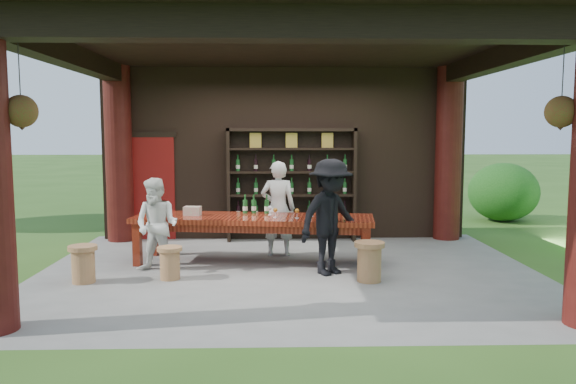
{
  "coord_description": "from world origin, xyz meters",
  "views": [
    {
      "loc": [
        -0.23,
        -8.16,
        2.06
      ],
      "look_at": [
        0.0,
        0.4,
        1.15
      ],
      "focal_mm": 35.0,
      "sensor_mm": 36.0,
      "label": 1
    }
  ],
  "objects_px": {
    "guest_woman": "(157,225)",
    "guest_man": "(330,217)",
    "wine_shelf": "(292,184)",
    "stool_far_left": "(83,263)",
    "host": "(278,208)",
    "stool_near_left": "(170,262)",
    "stool_near_right": "(369,261)",
    "tasting_table": "(253,223)",
    "napkin_basket": "(192,211)"
  },
  "relations": [
    {
      "from": "guest_woman",
      "to": "guest_man",
      "type": "height_order",
      "value": "guest_man"
    },
    {
      "from": "wine_shelf",
      "to": "stool_far_left",
      "type": "relative_size",
      "value": 4.7
    },
    {
      "from": "host",
      "to": "guest_woman",
      "type": "bearing_deg",
      "value": 36.67
    },
    {
      "from": "stool_near_left",
      "to": "guest_man",
      "type": "height_order",
      "value": "guest_man"
    },
    {
      "from": "guest_woman",
      "to": "stool_near_right",
      "type": "bearing_deg",
      "value": 6.35
    },
    {
      "from": "stool_near_left",
      "to": "guest_woman",
      "type": "xyz_separation_m",
      "value": [
        -0.26,
        0.42,
        0.45
      ]
    },
    {
      "from": "wine_shelf",
      "to": "stool_near_right",
      "type": "height_order",
      "value": "wine_shelf"
    },
    {
      "from": "tasting_table",
      "to": "stool_far_left",
      "type": "height_order",
      "value": "tasting_table"
    },
    {
      "from": "stool_near_left",
      "to": "host",
      "type": "bearing_deg",
      "value": 44.96
    },
    {
      "from": "stool_near_left",
      "to": "wine_shelf",
      "type": "bearing_deg",
      "value": 57.43
    },
    {
      "from": "wine_shelf",
      "to": "host",
      "type": "height_order",
      "value": "wine_shelf"
    },
    {
      "from": "tasting_table",
      "to": "napkin_basket",
      "type": "xyz_separation_m",
      "value": [
        -0.97,
        0.12,
        0.18
      ]
    },
    {
      "from": "stool_near_left",
      "to": "tasting_table",
      "type": "bearing_deg",
      "value": 39.99
    },
    {
      "from": "wine_shelf",
      "to": "stool_near_right",
      "type": "distance_m",
      "value": 3.27
    },
    {
      "from": "host",
      "to": "guest_woman",
      "type": "height_order",
      "value": "host"
    },
    {
      "from": "tasting_table",
      "to": "guest_man",
      "type": "bearing_deg",
      "value": -32.46
    },
    {
      "from": "wine_shelf",
      "to": "napkin_basket",
      "type": "bearing_deg",
      "value": -133.09
    },
    {
      "from": "stool_near_left",
      "to": "stool_near_right",
      "type": "distance_m",
      "value": 2.79
    },
    {
      "from": "stool_near_left",
      "to": "napkin_basket",
      "type": "height_order",
      "value": "napkin_basket"
    },
    {
      "from": "stool_far_left",
      "to": "guest_man",
      "type": "bearing_deg",
      "value": 6.35
    },
    {
      "from": "stool_near_left",
      "to": "host",
      "type": "relative_size",
      "value": 0.29
    },
    {
      "from": "stool_near_right",
      "to": "guest_woman",
      "type": "distance_m",
      "value": 3.13
    },
    {
      "from": "stool_far_left",
      "to": "guest_woman",
      "type": "bearing_deg",
      "value": 32.3
    },
    {
      "from": "stool_near_right",
      "to": "host",
      "type": "distance_m",
      "value": 2.19
    },
    {
      "from": "stool_near_left",
      "to": "host",
      "type": "distance_m",
      "value": 2.24
    },
    {
      "from": "stool_near_right",
      "to": "guest_man",
      "type": "relative_size",
      "value": 0.33
    },
    {
      "from": "host",
      "to": "guest_woman",
      "type": "xyz_separation_m",
      "value": [
        -1.79,
        -1.12,
        -0.1
      ]
    },
    {
      "from": "tasting_table",
      "to": "guest_woman",
      "type": "height_order",
      "value": "guest_woman"
    },
    {
      "from": "stool_far_left",
      "to": "napkin_basket",
      "type": "relative_size",
      "value": 1.99
    },
    {
      "from": "host",
      "to": "wine_shelf",
      "type": "bearing_deg",
      "value": -97.02
    },
    {
      "from": "stool_near_left",
      "to": "stool_near_right",
      "type": "height_order",
      "value": "stool_near_right"
    },
    {
      "from": "stool_near_left",
      "to": "guest_man",
      "type": "xyz_separation_m",
      "value": [
        2.28,
        0.23,
        0.6
      ]
    },
    {
      "from": "stool_near_right",
      "to": "napkin_basket",
      "type": "relative_size",
      "value": 2.13
    },
    {
      "from": "wine_shelf",
      "to": "guest_woman",
      "type": "relative_size",
      "value": 1.74
    },
    {
      "from": "stool_far_left",
      "to": "guest_man",
      "type": "distance_m",
      "value": 3.51
    },
    {
      "from": "tasting_table",
      "to": "guest_man",
      "type": "height_order",
      "value": "guest_man"
    },
    {
      "from": "wine_shelf",
      "to": "guest_woman",
      "type": "distance_m",
      "value": 3.2
    },
    {
      "from": "tasting_table",
      "to": "guest_woman",
      "type": "distance_m",
      "value": 1.5
    },
    {
      "from": "wine_shelf",
      "to": "host",
      "type": "relative_size",
      "value": 1.53
    },
    {
      "from": "host",
      "to": "stool_near_left",
      "type": "bearing_deg",
      "value": 49.75
    },
    {
      "from": "tasting_table",
      "to": "napkin_basket",
      "type": "height_order",
      "value": "napkin_basket"
    },
    {
      "from": "tasting_table",
      "to": "host",
      "type": "height_order",
      "value": "host"
    },
    {
      "from": "stool_far_left",
      "to": "napkin_basket",
      "type": "xyz_separation_m",
      "value": [
        1.33,
        1.23,
        0.55
      ]
    },
    {
      "from": "stool_far_left",
      "to": "napkin_basket",
      "type": "height_order",
      "value": "napkin_basket"
    },
    {
      "from": "guest_man",
      "to": "napkin_basket",
      "type": "distance_m",
      "value": 2.27
    },
    {
      "from": "tasting_table",
      "to": "stool_far_left",
      "type": "relative_size",
      "value": 7.41
    },
    {
      "from": "tasting_table",
      "to": "stool_near_left",
      "type": "relative_size",
      "value": 8.3
    },
    {
      "from": "wine_shelf",
      "to": "napkin_basket",
      "type": "height_order",
      "value": "wine_shelf"
    },
    {
      "from": "tasting_table",
      "to": "napkin_basket",
      "type": "bearing_deg",
      "value": 172.71
    },
    {
      "from": "stool_near_right",
      "to": "host",
      "type": "bearing_deg",
      "value": 125.92
    }
  ]
}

